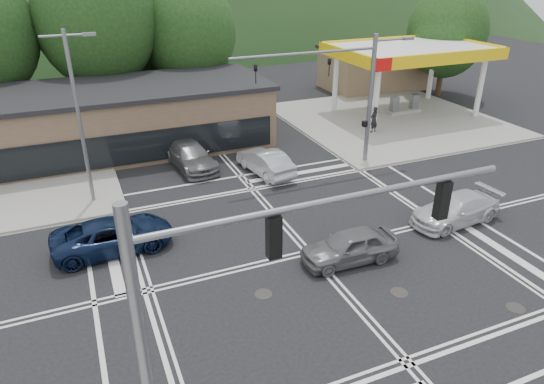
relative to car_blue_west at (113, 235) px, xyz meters
name	(u,v)px	position (x,y,z in m)	size (l,w,h in m)	color
ground	(309,252)	(8.00, -3.66, -0.74)	(120.00, 120.00, 0.00)	black
sidewalk_ne	(390,119)	(23.00, 11.34, -0.66)	(16.00, 16.00, 0.15)	gray
gas_station_canopy	(410,53)	(24.99, 12.33, 4.30)	(12.32, 8.34, 5.75)	silver
convenience_store	(375,69)	(28.00, 21.34, 1.16)	(10.00, 6.00, 3.80)	#846B4F
commercial_row	(87,124)	(0.00, 13.34, 1.26)	(24.00, 8.00, 4.00)	brown
hill_north	(105,24)	(8.00, 86.34, -0.74)	(252.00, 126.00, 140.00)	#1F3919
tree_n_b	(96,19)	(2.00, 20.34, 7.05)	(9.00, 9.00, 12.98)	#382619
tree_n_c	(189,33)	(9.00, 20.34, 5.75)	(7.60, 7.60, 10.87)	#382619
tree_n_e	(142,20)	(6.00, 24.34, 6.40)	(8.40, 8.40, 11.98)	#382619
tree_ne	(447,32)	(32.00, 16.34, 5.10)	(7.20, 7.20, 9.99)	#382619
streetlight_nw	(79,112)	(-0.44, 5.34, 4.31)	(2.50, 0.25, 9.00)	slate
signal_mast_ne	(354,86)	(14.95, 4.54, 4.34)	(11.65, 0.30, 8.00)	slate
signal_mast_sw	(224,306)	(1.61, -11.86, 4.38)	(9.14, 0.28, 8.00)	slate
car_blue_west	(113,235)	(0.00, 0.00, 0.00)	(2.45, 5.30, 1.47)	#0C1835
car_grey_center	(350,246)	(9.33, -4.92, 0.00)	(1.73, 4.31, 1.47)	slate
car_silver_east	(456,209)	(16.00, -3.96, -0.02)	(2.00, 4.91, 1.42)	silver
car_queue_a	(265,162)	(9.56, 5.34, 0.02)	(1.61, 4.62, 1.52)	#A6A7AD
car_queue_b	(246,112)	(12.18, 15.94, -0.06)	(1.60, 3.98, 1.36)	#B7B7B3
car_northbound	(190,156)	(5.59, 8.07, 0.04)	(2.17, 5.33, 1.55)	#555859
pedestrian	(374,120)	(19.81, 9.07, 0.37)	(0.70, 0.46, 1.92)	black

